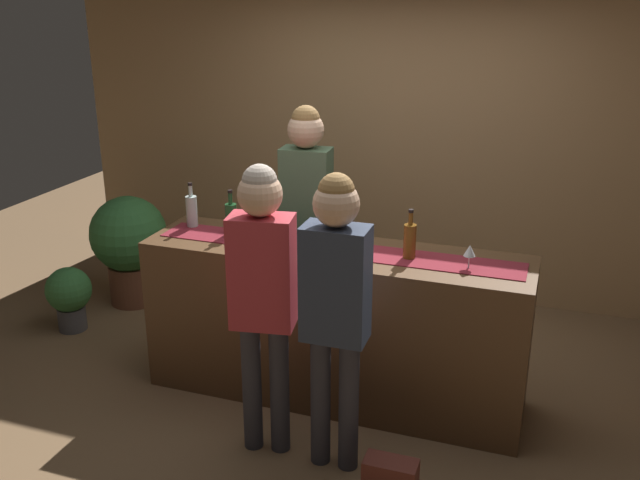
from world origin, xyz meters
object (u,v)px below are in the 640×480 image
wine_bottle_clear (192,211)px  customer_browsing (263,282)px  wine_glass_mid_counter (470,251)px  potted_plant_small (69,294)px  wine_bottle_amber (410,241)px  customer_sipping (335,295)px  wine_glass_far_end (333,231)px  wine_bottle_green (231,219)px  potted_plant_tall (129,242)px  handbag (390,479)px  wine_glass_near_customer (253,221)px  bartender (306,201)px

wine_bottle_clear → customer_browsing: bearing=-42.2°
wine_glass_mid_counter → potted_plant_small: (-3.02, 0.26, -0.82)m
wine_bottle_amber → customer_sipping: customer_sipping is taller
wine_bottle_amber → wine_glass_far_end: wine_bottle_amber is taller
wine_glass_far_end → wine_glass_mid_counter: bearing=-5.9°
wine_bottle_green → wine_glass_far_end: 0.68m
wine_glass_far_end → wine_bottle_green: bearing=-178.9°
potted_plant_tall → handbag: size_ratio=3.28×
wine_glass_near_customer → customer_sipping: customer_sipping is taller
wine_bottle_green → wine_glass_near_customer: (0.14, 0.03, -0.01)m
customer_browsing → handbag: bearing=-23.2°
bartender → customer_browsing: 1.27m
wine_bottle_clear → potted_plant_tall: (-1.02, 0.72, -0.59)m
wine_bottle_green → wine_glass_mid_counter: bearing=-2.8°
potted_plant_tall → potted_plant_small: 0.67m
wine_bottle_amber → wine_glass_near_customer: 1.03m
bartender → customer_sipping: size_ratio=1.06×
customer_sipping → potted_plant_small: customer_sipping is taller
customer_sipping → potted_plant_tall: size_ratio=1.83×
wine_bottle_green → wine_glass_far_end: (0.68, 0.01, -0.01)m
wine_bottle_green → customer_browsing: customer_browsing is taller
customer_sipping → handbag: bearing=-25.8°
customer_browsing → potted_plant_small: (-2.02, 0.88, -0.74)m
bartender → customer_sipping: (0.63, -1.26, -0.08)m
wine_bottle_clear → bartender: size_ratio=0.17×
wine_bottle_clear → potted_plant_tall: 1.38m
potted_plant_tall → customer_sipping: bearing=-33.3°
wine_bottle_green → potted_plant_tall: size_ratio=0.33×
bartender → wine_bottle_amber: bearing=142.2°
potted_plant_small → wine_glass_far_end: bearing=-4.5°
wine_glass_far_end → bartender: bearing=124.7°
wine_glass_far_end → customer_sipping: size_ratio=0.09×
wine_glass_far_end → customer_sipping: 0.77m
potted_plant_tall → bartender: bearing=-8.1°
wine_bottle_clear → wine_glass_far_end: size_ratio=2.10×
wine_bottle_clear → wine_glass_far_end: (1.00, -0.06, -0.01)m
bartender → potted_plant_small: bartender is taller
wine_bottle_clear → potted_plant_small: 1.45m
bartender → customer_browsing: (0.21, -1.25, -0.07)m
wine_glass_far_end → handbag: (0.61, -0.89, -1.01)m
wine_glass_near_customer → wine_glass_mid_counter: bearing=-4.2°
wine_glass_near_customer → bartender: bearing=72.5°
wine_bottle_green → wine_bottle_amber: size_ratio=1.00×
bartender → customer_sipping: bearing=112.7°
wine_bottle_green → potted_plant_tall: 1.67m
wine_glass_far_end → customer_sipping: customer_sipping is taller
customer_sipping → customer_browsing: size_ratio=1.00×
wine_glass_far_end → customer_browsing: 0.73m
wine_glass_mid_counter → wine_glass_far_end: 0.84m
potted_plant_small → handbag: size_ratio=1.82×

